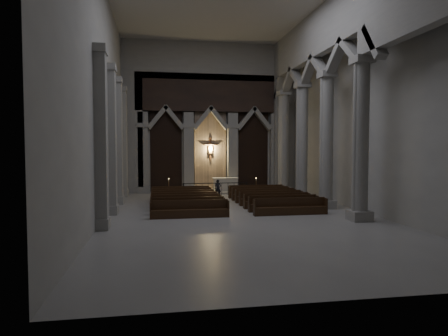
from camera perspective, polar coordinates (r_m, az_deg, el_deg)
name	(u,v)px	position (r m, az deg, el deg)	size (l,w,h in m)	color
room	(240,71)	(21.48, 2.34, 13.66)	(24.00, 24.10, 12.00)	gray
sanctuary_wall	(211,110)	(32.61, -1.92, 8.25)	(14.00, 0.77, 12.00)	gray
right_arcade	(328,75)	(24.46, 14.70, 12.79)	(1.00, 24.00, 12.00)	gray
left_pilasters	(115,142)	(24.26, -15.29, 3.56)	(0.60, 13.00, 8.03)	gray
sanctuary_step	(212,192)	(31.75, -1.67, -3.43)	(8.50, 2.60, 0.15)	gray
altar	(225,184)	(31.99, 0.17, -2.31)	(2.03, 0.81, 1.03)	#BAB2A3
altar_rail	(215,187)	(30.09, -1.24, -2.70)	(4.92, 0.09, 0.97)	black
candle_stand_left	(169,191)	(30.21, -7.90, -3.26)	(0.22, 0.22, 1.29)	#A37132
candle_stand_right	(256,190)	(31.14, 4.61, -3.08)	(0.21, 0.21, 1.23)	#A37132
pews	(229,201)	(24.67, 0.66, -4.77)	(9.45, 7.85, 0.90)	black
worshipper	(218,189)	(28.56, -0.87, -2.98)	(0.48, 0.31, 1.31)	black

